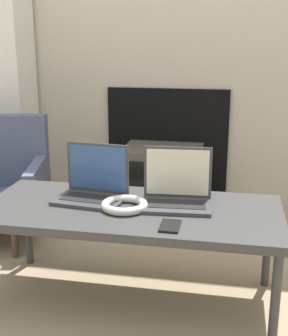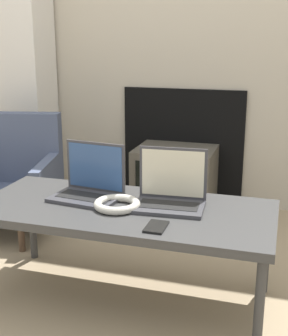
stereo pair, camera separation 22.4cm
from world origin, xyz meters
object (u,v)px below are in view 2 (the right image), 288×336
object	(u,v)px
laptop_right	(170,193)
tv	(175,180)
headphones	(117,204)
armchair	(10,174)
phone	(156,227)
laptop_left	(90,185)

from	to	relation	value
laptop_right	tv	distance (m)	1.12
headphones	armchair	xyz separation A→B (m)	(-0.93, 0.64, -0.13)
headphones	armchair	bearing A→B (deg)	145.49
headphones	phone	xyz separation A→B (m)	(0.21, -0.16, -0.01)
headphones	armchair	world-z (taller)	armchair
phone	tv	world-z (taller)	phone
laptop_left	phone	world-z (taller)	laptop_left
tv	laptop_right	bearing A→B (deg)	-78.00
armchair	laptop_right	bearing A→B (deg)	-38.81
phone	tv	xyz separation A→B (m)	(-0.23, 1.32, -0.23)
laptop_right	phone	xyz separation A→B (m)	(0.01, -0.25, -0.05)
headphones	phone	bearing A→B (deg)	-35.90
laptop_left	armchair	size ratio (longest dim) A/B	0.46
laptop_right	laptop_left	bearing A→B (deg)	176.00
armchair	laptop_left	bearing A→B (deg)	-48.62
tv	headphones	bearing A→B (deg)	-89.09
laptop_left	tv	bearing A→B (deg)	89.10
headphones	tv	size ratio (longest dim) A/B	0.39
phone	armchair	xyz separation A→B (m)	(-1.15, 0.80, -0.12)
laptop_left	headphones	distance (m)	0.19
tv	armchair	distance (m)	1.06
laptop_left	armchair	distance (m)	0.96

